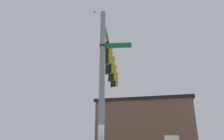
% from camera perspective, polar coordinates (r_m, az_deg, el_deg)
% --- Properties ---
extents(signal_pole, '(0.23, 0.23, 7.36)m').
position_cam_1_polar(signal_pole, '(7.61, -3.01, -6.80)').
color(signal_pole, gray).
rests_on(signal_pole, ground).
extents(mast_arm, '(5.19, 5.33, 0.16)m').
position_cam_1_polar(mast_arm, '(12.07, -0.35, 4.88)').
color(mast_arm, gray).
extents(traffic_light_nearest_pole, '(0.54, 0.49, 1.31)m').
position_cam_1_polar(traffic_light_nearest_pole, '(10.17, -1.21, 4.76)').
color(traffic_light_nearest_pole, black).
extents(traffic_light_mid_inner, '(0.54, 0.49, 1.31)m').
position_cam_1_polar(traffic_light_mid_inner, '(11.68, -0.34, 1.60)').
color(traffic_light_mid_inner, black).
extents(traffic_light_mid_outer, '(0.54, 0.49, 1.31)m').
position_cam_1_polar(traffic_light_mid_outer, '(13.21, 0.32, -0.84)').
color(traffic_light_mid_outer, black).
extents(traffic_light_arm_end, '(0.54, 0.49, 1.31)m').
position_cam_1_polar(traffic_light_arm_end, '(14.76, 0.85, -2.77)').
color(traffic_light_arm_end, black).
extents(street_name_sign, '(1.02, 1.00, 0.22)m').
position_cam_1_polar(street_name_sign, '(8.22, -0.16, 7.14)').
color(street_name_sign, '#147238').
extents(bird_flying, '(0.28, 0.22, 0.07)m').
position_cam_1_polar(bird_flying, '(14.21, -5.12, 16.64)').
color(bird_flying, gray).
extents(storefront_building, '(11.81, 10.89, 5.85)m').
position_cam_1_polar(storefront_building, '(22.64, 9.87, -16.34)').
color(storefront_building, brown).
rests_on(storefront_building, ground).
extents(tree_by_storefront, '(2.98, 2.98, 5.14)m').
position_cam_1_polar(tree_by_storefront, '(24.84, 2.08, -15.17)').
color(tree_by_storefront, '#4C3823').
rests_on(tree_by_storefront, ground).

